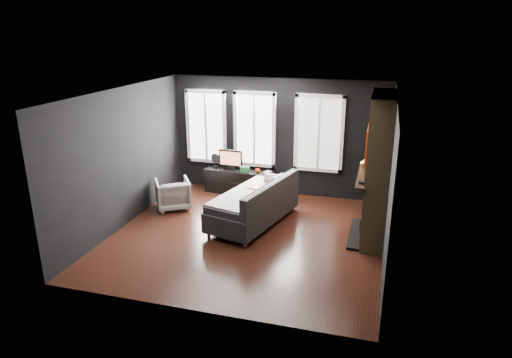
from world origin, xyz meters
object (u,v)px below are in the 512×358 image
(sofa, at_px, (253,201))
(book, at_px, (265,168))
(armchair, at_px, (173,193))
(media_console, at_px, (241,181))
(monitor, at_px, (231,158))
(mug, at_px, (258,170))
(mantel_vase, at_px, (365,162))

(sofa, relative_size, book, 10.95)
(armchair, relative_size, media_console, 0.43)
(armchair, distance_m, book, 2.21)
(monitor, distance_m, mug, 0.72)
(sofa, bearing_deg, armchair, -174.76)
(media_console, xyz_separation_m, mantel_vase, (2.88, -1.19, 1.04))
(armchair, height_order, mug, armchair)
(mantel_vase, bearing_deg, media_console, 157.57)
(book, bearing_deg, armchair, -141.77)
(media_console, distance_m, mug, 0.57)
(monitor, height_order, mantel_vase, mantel_vase)
(sofa, bearing_deg, monitor, 136.26)
(media_console, xyz_separation_m, book, (0.60, 0.01, 0.38))
(monitor, height_order, book, monitor)
(armchair, height_order, monitor, monitor)
(sofa, relative_size, mantel_vase, 11.50)
(monitor, xyz_separation_m, mug, (0.68, -0.09, -0.21))
(mantel_vase, bearing_deg, monitor, 159.10)
(sofa, relative_size, media_console, 1.32)
(mug, bearing_deg, monitor, 172.26)
(media_console, height_order, book, book)
(media_console, bearing_deg, book, 4.50)
(monitor, xyz_separation_m, book, (0.84, 0.01, -0.16))
(media_console, height_order, mug, mug)
(mug, bearing_deg, mantel_vase, -24.28)
(media_console, bearing_deg, monitor, -177.02)
(book, bearing_deg, mantel_vase, -27.76)
(sofa, distance_m, book, 1.68)
(sofa, distance_m, armchair, 1.94)
(sofa, xyz_separation_m, mug, (-0.34, 1.55, 0.16))
(armchair, bearing_deg, sofa, 137.94)
(sofa, xyz_separation_m, book, (-0.19, 1.65, 0.20))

